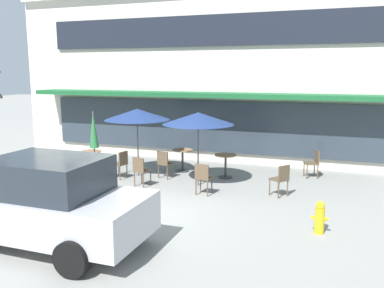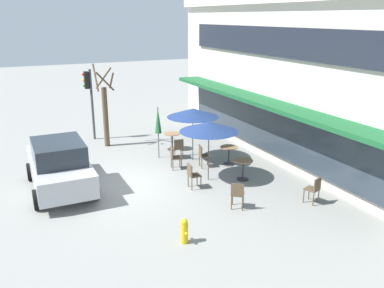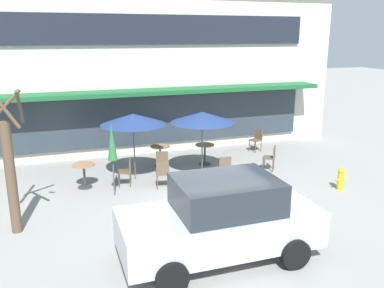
# 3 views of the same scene
# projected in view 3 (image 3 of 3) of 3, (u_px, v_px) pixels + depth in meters

# --- Properties ---
(ground_plane) EXTENTS (80.00, 80.00, 0.00)m
(ground_plane) POSITION_uv_depth(u_px,v_px,m) (208.00, 210.00, 11.06)
(ground_plane) COLOR gray
(building_facade) EXTENTS (16.05, 9.10, 6.69)m
(building_facade) POSITION_uv_depth(u_px,v_px,m) (133.00, 63.00, 19.28)
(building_facade) COLOR beige
(building_facade) RESTS_ON ground
(cafe_table_near_wall) EXTENTS (0.70, 0.70, 0.76)m
(cafe_table_near_wall) POSITION_uv_depth(u_px,v_px,m) (84.00, 172.00, 12.60)
(cafe_table_near_wall) COLOR #333338
(cafe_table_near_wall) RESTS_ON ground
(cafe_table_streetside) EXTENTS (0.70, 0.70, 0.76)m
(cafe_table_streetside) POSITION_uv_depth(u_px,v_px,m) (205.00, 151.00, 14.88)
(cafe_table_streetside) COLOR #333338
(cafe_table_streetside) RESTS_ON ground
(cafe_table_by_tree) EXTENTS (0.70, 0.70, 0.76)m
(cafe_table_by_tree) POSITION_uv_depth(u_px,v_px,m) (160.00, 152.00, 14.67)
(cafe_table_by_tree) COLOR #333338
(cafe_table_by_tree) RESTS_ON ground
(patio_umbrella_green_folded) EXTENTS (0.28, 0.28, 2.20)m
(patio_umbrella_green_folded) POSITION_uv_depth(u_px,v_px,m) (112.00, 142.00, 11.70)
(patio_umbrella_green_folded) COLOR #4C4C51
(patio_umbrella_green_folded) RESTS_ON ground
(patio_umbrella_cream_folded) EXTENTS (2.10, 2.10, 2.20)m
(patio_umbrella_cream_folded) POSITION_uv_depth(u_px,v_px,m) (133.00, 119.00, 12.96)
(patio_umbrella_cream_folded) COLOR #4C4C51
(patio_umbrella_cream_folded) RESTS_ON ground
(patio_umbrella_corner_open) EXTENTS (2.10, 2.10, 2.20)m
(patio_umbrella_corner_open) POSITION_uv_depth(u_px,v_px,m) (202.00, 117.00, 13.27)
(patio_umbrella_corner_open) COLOR #4C4C51
(patio_umbrella_corner_open) RESTS_ON ground
(cafe_chair_0) EXTENTS (0.42, 0.42, 0.89)m
(cafe_chair_0) POSITION_uv_depth(u_px,v_px,m) (224.00, 167.00, 13.02)
(cafe_chair_0) COLOR brown
(cafe_chair_0) RESTS_ON ground
(cafe_chair_1) EXTENTS (0.51, 0.51, 0.89)m
(cafe_chair_1) POSITION_uv_depth(u_px,v_px,m) (257.00, 139.00, 16.61)
(cafe_chair_1) COLOR brown
(cafe_chair_1) RESTS_ON ground
(cafe_chair_2) EXTENTS (0.48, 0.48, 0.89)m
(cafe_chair_2) POSITION_uv_depth(u_px,v_px,m) (163.00, 172.00, 12.54)
(cafe_chair_2) COLOR brown
(cafe_chair_2) RESTS_ON ground
(cafe_chair_3) EXTENTS (0.56, 0.56, 0.89)m
(cafe_chair_3) POSITION_uv_depth(u_px,v_px,m) (271.00, 156.00, 14.19)
(cafe_chair_3) COLOR brown
(cafe_chair_3) RESTS_ON ground
(cafe_chair_4) EXTENTS (0.47, 0.47, 0.89)m
(cafe_chair_4) POSITION_uv_depth(u_px,v_px,m) (162.00, 161.00, 13.64)
(cafe_chair_4) COLOR brown
(cafe_chair_4) RESTS_ON ground
(cafe_chair_5) EXTENTS (0.47, 0.47, 0.89)m
(cafe_chair_5) POSITION_uv_depth(u_px,v_px,m) (127.00, 170.00, 12.77)
(cafe_chair_5) COLOR brown
(cafe_chair_5) RESTS_ON ground
(parked_sedan) EXTENTS (4.21, 2.03, 1.76)m
(parked_sedan) POSITION_uv_depth(u_px,v_px,m) (221.00, 219.00, 8.55)
(parked_sedan) COLOR #B7B7BC
(parked_sedan) RESTS_ON ground
(street_tree) EXTENTS (0.89, 0.88, 3.76)m
(street_tree) POSITION_uv_depth(u_px,v_px,m) (10.00, 168.00, 9.46)
(street_tree) COLOR brown
(street_tree) RESTS_ON ground
(fire_hydrant) EXTENTS (0.36, 0.20, 0.71)m
(fire_hydrant) POSITION_uv_depth(u_px,v_px,m) (341.00, 179.00, 12.47)
(fire_hydrant) COLOR gold
(fire_hydrant) RESTS_ON ground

